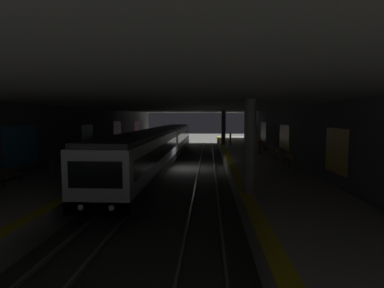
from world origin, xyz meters
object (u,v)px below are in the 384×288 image
object	(u,v)px
bench_right_mid	(83,154)
person_walking_mid	(260,145)
person_waiting_near	(230,138)
backpack_on_floor	(264,149)
bench_left_far	(270,149)
trash_bin	(53,167)
pillar_far	(224,128)
bench_right_near	(10,175)
metro_train	(163,144)
bench_left_near	(288,158)
suitcase_rolling	(83,158)
pillar_near	(250,147)
bench_right_far	(115,145)
bench_left_mid	(276,152)

from	to	relation	value
bench_right_mid	person_walking_mid	distance (m)	16.74
person_waiting_near	backpack_on_floor	size ratio (longest dim) A/B	4.15
bench_left_far	trash_bin	world-z (taller)	bench_left_far
pillar_far	bench_right_near	xyz separation A→B (m)	(-24.98, 12.88, -1.75)
metro_train	bench_left_near	size ratio (longest dim) A/B	21.31
bench_left_near	bench_right_near	distance (m)	18.76
bench_left_far	person_waiting_near	xyz separation A→B (m)	(10.09, 3.28, 0.38)
metro_train	bench_right_near	world-z (taller)	metro_train
bench_left_far	pillar_far	bearing A→B (deg)	21.78
person_waiting_near	trash_bin	distance (m)	25.14
metro_train	person_waiting_near	size ratio (longest dim) A/B	21.85
suitcase_rolling	trash_bin	size ratio (longest dim) A/B	1.05
pillar_near	bench_right_near	xyz separation A→B (m)	(1.29, 12.88, -1.75)
suitcase_rolling	backpack_on_floor	bearing A→B (deg)	-60.74
pillar_far	person_walking_mid	size ratio (longest dim) A/B	2.77
trash_bin	metro_train	bearing A→B (deg)	-27.08
bench_right_far	person_walking_mid	bearing A→B (deg)	-103.81
pillar_far	metro_train	distance (m)	12.79
bench_left_near	bench_left_mid	bearing A→B (deg)	0.00
bench_left_mid	backpack_on_floor	size ratio (longest dim) A/B	4.25
bench_left_near	backpack_on_floor	xyz separation A→B (m)	(9.94, 0.02, -0.32)
metro_train	bench_left_near	xyz separation A→B (m)	(-6.28, -10.73, -0.45)
person_walking_mid	suitcase_rolling	size ratio (longest dim) A/B	1.83
pillar_near	bench_right_mid	size ratio (longest dim) A/B	2.68
bench_right_near	suitcase_rolling	bearing A→B (deg)	-3.56
trash_bin	bench_right_near	bearing A→B (deg)	166.71
bench_right_far	backpack_on_floor	size ratio (longest dim) A/B	4.25
person_walking_mid	bench_right_near	bearing A→B (deg)	132.27
pillar_near	person_waiting_near	distance (m)	25.93
pillar_far	metro_train	bearing A→B (deg)	149.02
pillar_far	bench_right_mid	xyz separation A→B (m)	(-15.27, 12.88, -1.75)
bench_left_near	pillar_near	bearing A→B (deg)	155.23
metro_train	bench_left_near	bearing A→B (deg)	-120.35
metro_train	person_walking_mid	bearing A→B (deg)	-87.07
bench_left_far	trash_bin	bearing A→B (deg)	124.89
bench_right_far	person_waiting_near	size ratio (longest dim) A/B	1.03
bench_left_far	bench_right_near	distance (m)	22.40
bench_right_mid	person_waiting_near	bearing A→B (deg)	-42.82
person_walking_mid	suitcase_rolling	bearing A→B (deg)	111.47
pillar_far	bench_left_near	size ratio (longest dim) A/B	2.68
bench_left_mid	trash_bin	bearing A→B (deg)	118.44
pillar_far	person_waiting_near	size ratio (longest dim) A/B	2.74
bench_left_far	trash_bin	xyz separation A→B (m)	(-11.39, 16.33, -0.10)
pillar_far	bench_right_near	world-z (taller)	pillar_far
bench_left_near	person_walking_mid	bearing A→B (deg)	8.78
pillar_far	person_walking_mid	distance (m)	10.96
pillar_far	bench_left_far	world-z (taller)	pillar_far
bench_right_near	person_waiting_near	xyz separation A→B (m)	(24.59, -13.79, 0.38)
bench_left_near	suitcase_rolling	bearing A→B (deg)	87.62
metro_train	trash_bin	bearing A→B (deg)	152.92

